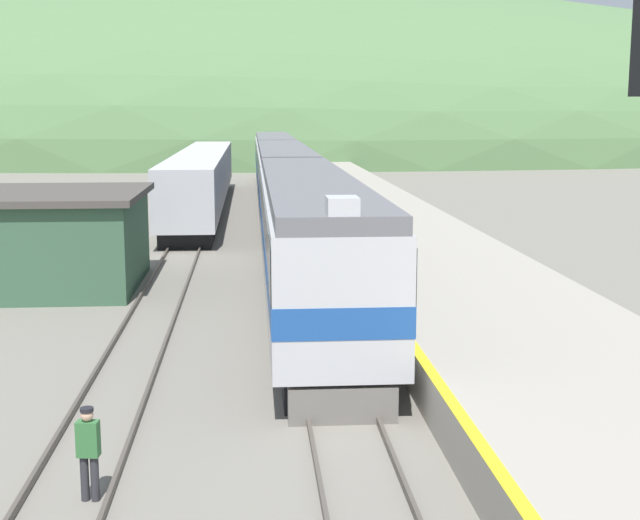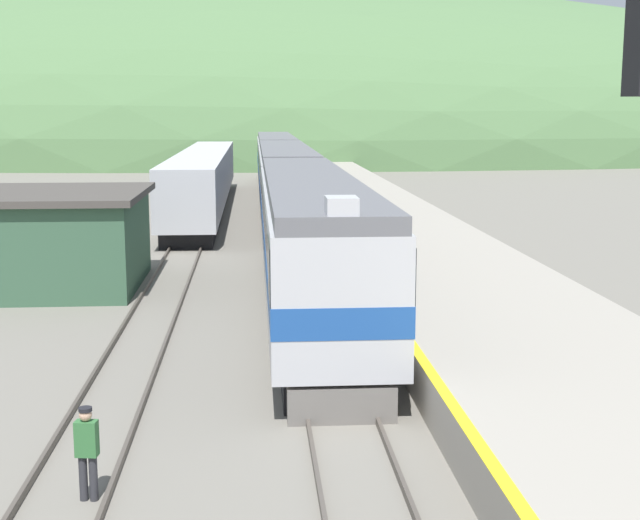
# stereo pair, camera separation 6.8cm
# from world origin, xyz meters

# --- Properties ---
(track_main) EXTENTS (1.52, 180.00, 0.16)m
(track_main) POSITION_xyz_m (0.00, 70.00, 0.08)
(track_main) COLOR #4C443D
(track_main) RESTS_ON ground
(track_siding) EXTENTS (1.52, 180.00, 0.16)m
(track_siding) POSITION_xyz_m (-4.95, 70.00, 0.08)
(track_siding) COLOR #4C443D
(track_siding) RESTS_ON ground
(platform) EXTENTS (6.57, 140.00, 1.06)m
(platform) POSITION_xyz_m (5.00, 50.00, 0.52)
(platform) COLOR #9E9689
(platform) RESTS_ON ground
(distant_hills) EXTENTS (223.60, 100.62, 48.83)m
(distant_hills) POSITION_xyz_m (0.00, 139.25, 0.00)
(distant_hills) COLOR #517547
(distant_hills) RESTS_ON ground
(station_shed) EXTENTS (7.21, 7.38, 3.50)m
(station_shed) POSITION_xyz_m (-9.33, 30.76, 1.77)
(station_shed) COLOR #385B42
(station_shed) RESTS_ON ground
(express_train_lead_car) EXTENTS (2.94, 21.64, 4.66)m
(express_train_lead_car) POSITION_xyz_m (0.00, 26.20, 2.35)
(express_train_lead_car) COLOR black
(express_train_lead_car) RESTS_ON ground
(carriage_second) EXTENTS (2.93, 21.35, 4.30)m
(carriage_second) POSITION_xyz_m (0.00, 48.81, 2.34)
(carriage_second) COLOR black
(carriage_second) RESTS_ON ground
(carriage_third) EXTENTS (2.93, 21.35, 4.30)m
(carriage_third) POSITION_xyz_m (0.00, 71.03, 2.34)
(carriage_third) COLOR black
(carriage_third) RESTS_ON ground
(siding_train) EXTENTS (2.90, 34.86, 3.72)m
(siding_train) POSITION_xyz_m (-4.95, 55.70, 1.92)
(siding_train) COLOR black
(siding_train) RESTS_ON ground
(track_worker) EXTENTS (0.39, 0.27, 1.60)m
(track_worker) POSITION_xyz_m (-4.54, 12.43, 0.90)
(track_worker) COLOR #2D2D33
(track_worker) RESTS_ON ground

